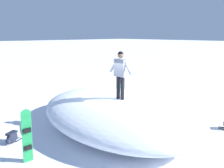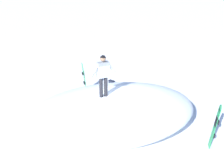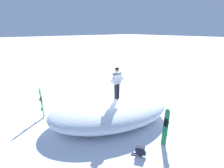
# 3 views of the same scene
# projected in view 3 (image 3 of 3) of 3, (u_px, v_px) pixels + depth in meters

# --- Properties ---
(ground) EXTENTS (240.00, 240.00, 0.00)m
(ground) POSITION_uv_depth(u_px,v_px,m) (101.00, 119.00, 12.40)
(ground) COLOR white
(snow_mound) EXTENTS (7.08, 5.10, 1.22)m
(snow_mound) POSITION_uv_depth(u_px,v_px,m) (110.00, 110.00, 12.04)
(snow_mound) COLOR white
(snow_mound) RESTS_ON ground
(snowboarder_standing) EXTENTS (1.01, 0.25, 1.68)m
(snowboarder_standing) POSITION_uv_depth(u_px,v_px,m) (117.00, 80.00, 11.73)
(snowboarder_standing) COLOR black
(snowboarder_standing) RESTS_ON snow_mound
(snowboard_primary_upright) EXTENTS (0.30, 0.33, 1.69)m
(snowboard_primary_upright) POSITION_uv_depth(u_px,v_px,m) (42.00, 102.00, 12.37)
(snowboard_primary_upright) COLOR #1E8C47
(snowboard_primary_upright) RESTS_ON ground
(snowboard_secondary_upright) EXTENTS (0.23, 0.28, 1.58)m
(snowboard_secondary_upright) POSITION_uv_depth(u_px,v_px,m) (166.00, 126.00, 9.52)
(snowboard_secondary_upright) COLOR #1E8C47
(snowboard_secondary_upright) RESTS_ON ground
(backpack_near) EXTENTS (0.58, 0.44, 0.46)m
(backpack_near) POSITION_uv_depth(u_px,v_px,m) (116.00, 94.00, 16.12)
(backpack_near) COLOR #383D23
(backpack_near) RESTS_ON ground
(backpack_far) EXTENTS (0.45, 0.62, 0.38)m
(backpack_far) POSITION_uv_depth(u_px,v_px,m) (140.00, 151.00, 8.76)
(backpack_far) COLOR #1E2333
(backpack_far) RESTS_ON ground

